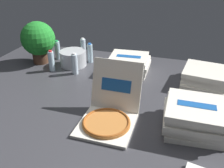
{
  "coord_description": "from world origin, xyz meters",
  "views": [
    {
      "loc": [
        0.58,
        -1.66,
        1.13
      ],
      "look_at": [
        0.04,
        0.1,
        0.14
      ],
      "focal_mm": 38.36,
      "sensor_mm": 36.0,
      "label": 1
    }
  ],
  "objects": [
    {
      "name": "water_bottle_1",
      "position": [
        -0.49,
        0.46,
        0.11
      ],
      "size": [
        0.06,
        0.06,
        0.24
      ],
      "color": "silver",
      "rests_on": "ground_plane"
    },
    {
      "name": "ground_plane",
      "position": [
        0.0,
        0.0,
        -0.01
      ],
      "size": [
        3.2,
        2.4,
        0.02
      ],
      "primitive_type": "cube",
      "color": "#38383D"
    },
    {
      "name": "water_bottle_3",
      "position": [
        -0.77,
        0.46,
        0.11
      ],
      "size": [
        0.06,
        0.06,
        0.24
      ],
      "color": "silver",
      "rests_on": "ground_plane"
    },
    {
      "name": "pizza_stack_right_near",
      "position": [
        0.73,
        -0.14,
        0.11
      ],
      "size": [
        0.45,
        0.44,
        0.21
      ],
      "color": "silver",
      "rests_on": "ground_plane"
    },
    {
      "name": "potted_plant",
      "position": [
        -1.02,
        0.63,
        0.28
      ],
      "size": [
        0.39,
        0.39,
        0.49
      ],
      "color": "#513323",
      "rests_on": "ground_plane"
    },
    {
      "name": "open_pizza_box",
      "position": [
        0.12,
        -0.23,
        0.08
      ],
      "size": [
        0.4,
        0.53,
        0.41
      ],
      "color": "silver",
      "rests_on": "ground_plane"
    },
    {
      "name": "water_bottle_2",
      "position": [
        -0.88,
        0.79,
        0.11
      ],
      "size": [
        0.06,
        0.06,
        0.24
      ],
      "color": "silver",
      "rests_on": "ground_plane"
    },
    {
      "name": "ice_bucket",
      "position": [
        -0.61,
        0.66,
        0.09
      ],
      "size": [
        0.3,
        0.3,
        0.18
      ],
      "primitive_type": "cylinder",
      "color": "#B7BABF",
      "rests_on": "ground_plane"
    },
    {
      "name": "pizza_stack_left_mid",
      "position": [
        0.83,
        0.61,
        0.08
      ],
      "size": [
        0.47,
        0.48,
        0.17
      ],
      "color": "silver",
      "rests_on": "ground_plane"
    },
    {
      "name": "water_bottle_4",
      "position": [
        -0.46,
        0.81,
        0.11
      ],
      "size": [
        0.06,
        0.06,
        0.24
      ],
      "color": "silver",
      "rests_on": "ground_plane"
    },
    {
      "name": "water_bottle_0",
      "position": [
        -0.61,
        0.97,
        0.11
      ],
      "size": [
        0.06,
        0.06,
        0.24
      ],
      "color": "silver",
      "rests_on": "ground_plane"
    },
    {
      "name": "pizza_stack_right_far",
      "position": [
        0.05,
        0.7,
        0.08
      ],
      "size": [
        0.45,
        0.43,
        0.17
      ],
      "color": "silver",
      "rests_on": "ground_plane"
    }
  ]
}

